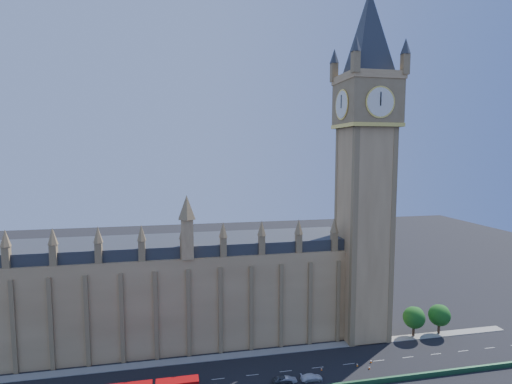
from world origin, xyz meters
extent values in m
plane|color=black|center=(0.00, 0.00, 0.00)|extent=(400.00, 400.00, 0.00)
cube|color=#A07C4D|center=(-25.00, 22.00, 12.50)|extent=(120.00, 20.00, 25.00)
cube|color=#2D3035|center=(-25.00, 22.00, 26.50)|extent=(120.00, 18.00, 3.00)
cube|color=#A07C4D|center=(38.00, 14.00, 29.00)|extent=(12.00, 12.00, 58.00)
cube|color=olive|center=(38.00, 14.00, 64.00)|extent=(14.00, 14.00, 12.00)
cylinder|color=silver|center=(38.00, 6.85, 64.00)|extent=(7.20, 0.30, 7.20)
cube|color=#A07C4D|center=(38.00, 14.00, 71.00)|extent=(14.50, 14.50, 2.00)
cube|color=gray|center=(0.00, 9.50, 0.08)|extent=(160.00, 3.00, 0.16)
cylinder|color=#382619|center=(52.00, 10.00, 2.00)|extent=(0.70, 0.70, 4.00)
sphere|color=#1A5215|center=(52.00, 10.00, 5.50)|extent=(6.00, 6.00, 6.00)
sphere|color=#1A5215|center=(52.80, 10.30, 6.10)|extent=(4.38, 4.38, 4.38)
cylinder|color=#382619|center=(60.00, 10.00, 2.00)|extent=(0.70, 0.70, 4.00)
sphere|color=#1A5215|center=(60.00, 10.00, 5.50)|extent=(6.00, 6.00, 6.00)
sphere|color=#1A5215|center=(60.80, 10.30, 6.10)|extent=(4.38, 4.38, 4.38)
imported|color=#474A4F|center=(10.10, -4.35, 0.76)|extent=(4.52, 1.99, 1.52)
imported|color=#ADAFB5|center=(11.33, -4.51, 0.64)|extent=(3.94, 1.59, 1.27)
imported|color=white|center=(16.71, -4.83, 0.72)|extent=(5.07, 2.23, 1.45)
cube|color=black|center=(20.45, -1.37, 0.02)|extent=(0.42, 0.42, 0.04)
cone|color=orange|center=(20.45, -1.37, 0.31)|extent=(0.46, 0.46, 0.63)
cylinder|color=white|center=(20.45, -1.37, 0.40)|extent=(0.30, 0.30, 0.11)
cube|color=black|center=(31.81, -3.17, 0.02)|extent=(0.49, 0.49, 0.04)
cone|color=#FF540D|center=(31.81, -3.17, 0.33)|extent=(0.54, 0.54, 0.66)
cylinder|color=white|center=(31.81, -3.17, 0.43)|extent=(0.32, 0.32, 0.11)
cube|color=black|center=(29.60, -1.33, 0.02)|extent=(0.49, 0.49, 0.04)
cone|color=orange|center=(29.60, -1.33, 0.36)|extent=(0.54, 0.54, 0.72)
cylinder|color=white|center=(29.60, -1.33, 0.46)|extent=(0.35, 0.35, 0.12)
cube|color=black|center=(33.59, -0.55, 0.02)|extent=(0.56, 0.56, 0.04)
cone|color=#FA630D|center=(33.59, -0.55, 0.39)|extent=(0.62, 0.62, 0.78)
cylinder|color=white|center=(33.59, -0.55, 0.50)|extent=(0.38, 0.38, 0.13)
camera|label=1|loc=(-12.84, -86.21, 51.60)|focal=28.00mm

